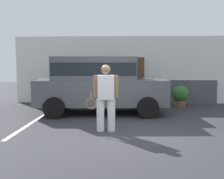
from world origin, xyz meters
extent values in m
plane|color=#2D2D33|center=(0.00, 0.00, 0.00)|extent=(40.00, 40.00, 0.00)
cube|color=silver|center=(-2.83, 1.50, 0.00)|extent=(0.12, 4.40, 0.01)
cube|color=white|center=(0.00, 5.85, 1.53)|extent=(10.01, 0.30, 3.06)
cube|color=#4C4C51|center=(0.00, 5.65, 0.54)|extent=(8.41, 0.10, 1.07)
cube|color=brown|center=(0.47, 5.63, 1.05)|extent=(0.90, 0.06, 2.10)
cube|color=#4C4F54|center=(-0.81, 3.03, 0.80)|extent=(4.70, 2.15, 0.90)
cube|color=#4C4F54|center=(-1.06, 3.01, 1.65)|extent=(2.99, 1.92, 0.80)
cube|color=black|center=(-1.06, 3.01, 1.63)|extent=(2.93, 1.93, 0.44)
cylinder|color=black|center=(0.69, 4.06, 0.36)|extent=(0.73, 0.30, 0.72)
cylinder|color=black|center=(0.79, 2.16, 0.36)|extent=(0.73, 0.30, 0.72)
cylinder|color=black|center=(-2.41, 3.89, 0.36)|extent=(0.73, 0.30, 0.72)
cylinder|color=black|center=(-2.31, 1.99, 0.36)|extent=(0.73, 0.30, 0.72)
cylinder|color=white|center=(-0.34, 0.40, 0.43)|extent=(0.20, 0.20, 0.86)
cylinder|color=white|center=(-0.63, 0.38, 0.43)|extent=(0.20, 0.20, 0.86)
cube|color=white|center=(-0.49, 0.39, 1.19)|extent=(0.46, 0.30, 0.64)
sphere|color=#8C6647|center=(-0.49, 0.39, 1.66)|extent=(0.24, 0.24, 0.24)
cylinder|color=#8C6647|center=(-0.21, 0.41, 1.21)|extent=(0.11, 0.11, 0.59)
cylinder|color=#8C6647|center=(-0.76, 0.38, 1.21)|extent=(0.11, 0.11, 0.59)
torus|color=olive|center=(-0.89, 0.42, 0.73)|extent=(0.37, 0.04, 0.37)
cylinder|color=olive|center=(-0.89, 0.42, 0.97)|extent=(0.03, 0.03, 0.20)
cylinder|color=brown|center=(2.38, 4.67, 0.13)|extent=(0.43, 0.43, 0.27)
sphere|color=#2D6B28|center=(2.38, 4.67, 0.55)|extent=(0.68, 0.68, 0.68)
camera|label=1|loc=(-0.02, -6.82, 1.81)|focal=43.75mm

